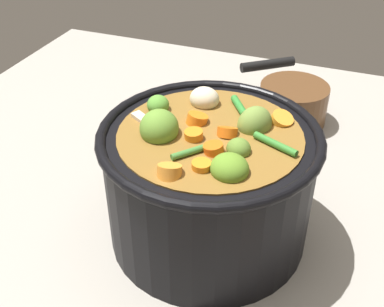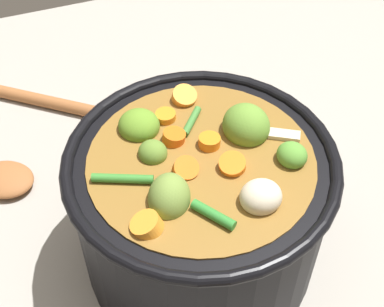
# 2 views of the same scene
# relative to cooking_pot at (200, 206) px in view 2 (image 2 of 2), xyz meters

# --- Properties ---
(ground_plane) EXTENTS (1.10, 1.10, 0.00)m
(ground_plane) POSITION_rel_cooking_pot_xyz_m (0.00, 0.00, -0.08)
(ground_plane) COLOR #9E998E
(cooking_pot) EXTENTS (0.26, 0.26, 0.18)m
(cooking_pot) POSITION_rel_cooking_pot_xyz_m (0.00, 0.00, 0.00)
(cooking_pot) COLOR black
(cooking_pot) RESTS_ON ground_plane
(wooden_spoon) EXTENTS (0.24, 0.24, 0.02)m
(wooden_spoon) POSITION_rel_cooking_pot_xyz_m (0.14, -0.23, -0.07)
(wooden_spoon) COLOR #9E5E32
(wooden_spoon) RESTS_ON ground_plane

